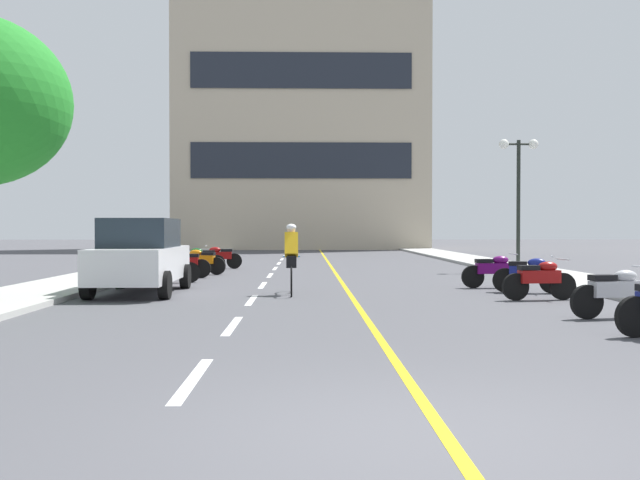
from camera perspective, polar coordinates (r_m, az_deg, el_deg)
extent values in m
plane|color=#47474C|center=(26.33, 0.56, -2.47)|extent=(140.00, 140.00, 0.00)
cube|color=#A8A8A3|center=(29.99, -13.52, -1.96)|extent=(2.40, 72.00, 0.12)
cube|color=#A8A8A3|center=(30.39, 14.08, -1.93)|extent=(2.40, 72.00, 0.12)
cube|color=silver|center=(7.53, -10.40, -11.17)|extent=(0.14, 2.20, 0.01)
cube|color=silver|center=(11.44, -7.18, -6.98)|extent=(0.14, 2.20, 0.01)
cube|color=silver|center=(15.40, -5.64, -4.93)|extent=(0.14, 2.20, 0.01)
cube|color=silver|center=(19.37, -4.73, -3.71)|extent=(0.14, 2.20, 0.01)
cube|color=silver|center=(23.35, -4.13, -2.91)|extent=(0.14, 2.20, 0.01)
cube|color=silver|center=(27.34, -3.70, -2.34)|extent=(0.14, 2.20, 0.01)
cube|color=silver|center=(31.33, -3.39, -1.92)|extent=(0.14, 2.20, 0.01)
cube|color=silver|center=(35.32, -3.14, -1.59)|extent=(0.14, 2.20, 0.01)
cube|color=silver|center=(39.32, -2.95, -1.33)|extent=(0.14, 2.20, 0.01)
cube|color=silver|center=(43.31, -2.79, -1.12)|extent=(0.14, 2.20, 0.01)
cube|color=silver|center=(47.31, -2.66, -0.94)|extent=(0.14, 2.20, 0.01)
cube|color=silver|center=(51.31, -2.55, -0.79)|extent=(0.14, 2.20, 0.01)
cube|color=gold|center=(29.33, 0.86, -2.11)|extent=(0.12, 66.00, 0.01)
cube|color=#BCAD93|center=(54.77, -1.52, 10.67)|extent=(18.99, 7.44, 21.61)
cube|color=#1E232D|center=(50.46, -1.54, 6.55)|extent=(15.96, 0.10, 2.59)
cube|color=#1E232D|center=(51.49, -1.54, 13.75)|extent=(15.96, 0.10, 2.59)
cylinder|color=black|center=(26.75, 15.97, 2.86)|extent=(0.14, 0.14, 4.72)
cylinder|color=black|center=(26.91, 15.99, 7.57)|extent=(1.10, 0.08, 0.08)
sphere|color=white|center=(26.76, 14.85, 7.61)|extent=(0.36, 0.36, 0.36)
sphere|color=white|center=(27.08, 17.11, 7.52)|extent=(0.36, 0.36, 0.36)
cylinder|color=black|center=(18.95, -16.08, -2.89)|extent=(0.23, 0.64, 0.64)
cylinder|color=black|center=(18.60, -10.99, -2.94)|extent=(0.23, 0.64, 0.64)
cylinder|color=black|center=(16.25, -18.51, -3.54)|extent=(0.23, 0.64, 0.64)
cylinder|color=black|center=(15.85, -12.61, -3.63)|extent=(0.23, 0.64, 0.64)
cube|color=silver|center=(17.36, -14.50, -1.91)|extent=(1.74, 4.22, 0.80)
cube|color=#1E2833|center=(17.34, -14.51, 0.56)|extent=(1.58, 2.22, 0.70)
cylinder|color=black|center=(11.11, 24.41, -5.76)|extent=(0.61, 0.21, 0.60)
cylinder|color=black|center=(12.99, 21.04, -4.77)|extent=(0.61, 0.20, 0.60)
cube|color=#B2B2B7|center=(13.28, 23.06, -3.70)|extent=(0.94, 0.43, 0.28)
ellipsoid|color=#B2B2B7|center=(13.37, 23.77, -2.73)|extent=(0.48, 0.31, 0.22)
cube|color=black|center=(13.12, 22.16, -2.88)|extent=(0.48, 0.31, 0.10)
cylinder|color=black|center=(16.30, 19.28, -3.60)|extent=(0.61, 0.17, 0.60)
cylinder|color=black|center=(15.82, 15.74, -3.72)|extent=(0.61, 0.17, 0.60)
cube|color=maroon|center=(16.03, 17.54, -2.88)|extent=(0.93, 0.39, 0.28)
ellipsoid|color=maroon|center=(16.11, 18.19, -2.08)|extent=(0.47, 0.29, 0.22)
cube|color=black|center=(15.91, 16.74, -2.18)|extent=(0.47, 0.29, 0.10)
cylinder|color=silver|center=(16.26, 19.29, -1.49)|extent=(0.10, 0.60, 0.03)
cylinder|color=black|center=(17.78, 18.48, -3.22)|extent=(0.60, 0.27, 0.60)
cylinder|color=black|center=(17.75, 14.93, -3.21)|extent=(0.60, 0.27, 0.60)
cube|color=navy|center=(17.74, 16.71, -2.51)|extent=(0.94, 0.52, 0.28)
ellipsoid|color=navy|center=(17.74, 17.36, -1.80)|extent=(0.49, 0.35, 0.22)
cube|color=black|center=(17.72, 15.90, -1.86)|extent=(0.49, 0.35, 0.10)
cylinder|color=silver|center=(17.75, 18.49, -1.29)|extent=(0.20, 0.58, 0.03)
cylinder|color=black|center=(19.17, 15.56, -2.90)|extent=(0.61, 0.15, 0.60)
cylinder|color=black|center=(18.80, 12.43, -2.97)|extent=(0.61, 0.15, 0.60)
cube|color=#590C59|center=(18.97, 14.01, -2.27)|extent=(0.92, 0.35, 0.28)
ellipsoid|color=#590C59|center=(19.02, 14.58, -1.60)|extent=(0.46, 0.27, 0.22)
cube|color=black|center=(18.87, 13.30, -1.68)|extent=(0.46, 0.27, 0.10)
cylinder|color=silver|center=(19.14, 15.57, -1.11)|extent=(0.08, 0.60, 0.03)
cylinder|color=black|center=(20.45, -13.69, -2.65)|extent=(0.61, 0.26, 0.60)
cylinder|color=black|center=(20.53, -10.62, -2.63)|extent=(0.61, 0.26, 0.60)
cube|color=maroon|center=(20.47, -12.15, -2.03)|extent=(0.94, 0.51, 0.28)
ellipsoid|color=maroon|center=(20.45, -12.71, -1.42)|extent=(0.49, 0.35, 0.22)
cube|color=black|center=(20.48, -11.45, -1.46)|extent=(0.49, 0.35, 0.10)
cylinder|color=silver|center=(20.42, -13.69, -0.97)|extent=(0.19, 0.59, 0.03)
cylinder|color=black|center=(22.56, -12.47, -2.31)|extent=(0.60, 0.11, 0.60)
cylinder|color=black|center=(22.39, -9.70, -2.33)|extent=(0.60, 0.11, 0.60)
cube|color=maroon|center=(22.46, -11.09, -1.76)|extent=(0.91, 0.30, 0.28)
ellipsoid|color=maroon|center=(22.48, -11.60, -1.20)|extent=(0.44, 0.25, 0.22)
cube|color=black|center=(22.41, -10.46, -1.25)|extent=(0.44, 0.25, 0.10)
cylinder|color=silver|center=(22.53, -12.48, -0.79)|extent=(0.04, 0.60, 0.03)
cylinder|color=black|center=(24.21, -10.93, -2.08)|extent=(0.61, 0.21, 0.60)
cylinder|color=black|center=(23.85, -8.46, -2.12)|extent=(0.61, 0.21, 0.60)
cube|color=orange|center=(24.01, -9.71, -1.58)|extent=(0.94, 0.44, 0.28)
ellipsoid|color=orange|center=(24.07, -10.16, -1.05)|extent=(0.48, 0.32, 0.22)
cube|color=black|center=(23.92, -9.14, -1.11)|extent=(0.48, 0.32, 0.10)
cylinder|color=silver|center=(24.19, -10.94, -0.66)|extent=(0.14, 0.59, 0.03)
cylinder|color=black|center=(25.92, -10.87, -1.88)|extent=(0.61, 0.16, 0.60)
cylinder|color=black|center=(25.87, -8.44, -1.88)|extent=(0.61, 0.16, 0.60)
cube|color=#0C4C19|center=(25.88, -9.66, -1.40)|extent=(0.93, 0.38, 0.28)
ellipsoid|color=#0C4C19|center=(25.88, -10.10, -0.91)|extent=(0.46, 0.29, 0.22)
cube|color=black|center=(25.86, -9.11, -0.95)|extent=(0.46, 0.29, 0.10)
cylinder|color=silver|center=(25.89, -10.88, -0.56)|extent=(0.10, 0.60, 0.03)
cylinder|color=black|center=(27.46, -9.34, -1.72)|extent=(0.60, 0.13, 0.60)
cylinder|color=black|center=(27.38, -7.05, -1.72)|extent=(0.60, 0.13, 0.60)
cube|color=maroon|center=(27.40, -8.19, -1.26)|extent=(0.91, 0.32, 0.28)
ellipsoid|color=maroon|center=(27.41, -8.61, -0.80)|extent=(0.45, 0.26, 0.22)
cube|color=black|center=(27.38, -7.67, -0.84)|extent=(0.45, 0.26, 0.10)
cylinder|color=silver|center=(27.44, -9.34, -0.47)|extent=(0.06, 0.60, 0.03)
torus|color=black|center=(17.13, -2.37, -3.19)|extent=(0.06, 0.72, 0.72)
torus|color=black|center=(16.09, -2.36, -3.46)|extent=(0.06, 0.72, 0.72)
cylinder|color=blue|center=(16.56, -2.37, -2.30)|extent=(0.06, 0.95, 0.04)
cube|color=black|center=(16.40, -2.36, -1.56)|extent=(0.10, 0.20, 0.06)
cylinder|color=blue|center=(17.00, -2.37, -1.37)|extent=(0.42, 0.04, 0.03)
cube|color=black|center=(16.46, -2.37, -1.79)|extent=(0.25, 0.37, 0.28)
cube|color=yellow|center=(16.59, -2.37, -0.39)|extent=(0.33, 0.46, 0.61)
sphere|color=beige|center=(16.72, -2.37, 0.82)|extent=(0.20, 0.20, 0.20)
ellipsoid|color=white|center=(16.72, -2.37, 1.06)|extent=(0.24, 0.26, 0.16)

